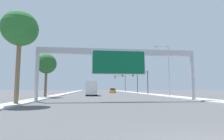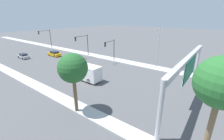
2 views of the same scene
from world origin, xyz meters
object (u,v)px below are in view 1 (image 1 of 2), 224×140
palm_tree_foreground (20,29)px  street_lamp_right (167,67)px  car_near_left (112,91)px  palm_tree_background (46,64)px  sign_gantry (119,59)px  traffic_light_near_intersection (142,78)px  traffic_light_mid_block (132,79)px  truck_box_primary (91,88)px  traffic_light_far_intersection (122,81)px  car_far_center (92,91)px

palm_tree_foreground → street_lamp_right: 23.90m
car_near_left → palm_tree_background: bearing=-118.2°
sign_gantry → traffic_light_near_intersection: size_ratio=3.46×
palm_tree_background → traffic_light_mid_block: bearing=44.7°
traffic_light_mid_block → palm_tree_foreground: palm_tree_foreground is taller
truck_box_primary → traffic_light_near_intersection: (12.42, 3.13, 2.43)m
truck_box_primary → street_lamp_right: bearing=-33.0°
traffic_light_mid_block → traffic_light_far_intersection: size_ratio=0.93×
sign_gantry → palm_tree_background: (-11.47, 10.14, 0.56)m
traffic_light_near_intersection → street_lamp_right: street_lamp_right is taller
car_near_left → traffic_light_mid_block: size_ratio=0.74×
car_far_center → traffic_light_near_intersection: bearing=-61.4°
palm_tree_foreground → traffic_light_far_intersection: bearing=70.2°
car_near_left → traffic_light_near_intersection: traffic_light_near_intersection is taller
car_near_left → traffic_light_far_intersection: bearing=66.2°
traffic_light_near_intersection → traffic_light_far_intersection: 30.01m
sign_gantry → palm_tree_background: palm_tree_background is taller
car_near_left → traffic_light_far_intersection: 13.75m
traffic_light_near_intersection → traffic_light_mid_block: (-0.26, 10.00, 0.43)m
traffic_light_mid_block → traffic_light_near_intersection: bearing=-88.5°
traffic_light_mid_block → palm_tree_background: 28.39m
car_far_center → traffic_light_near_intersection: (12.42, -22.75, 3.29)m
truck_box_primary → street_lamp_right: 16.61m
traffic_light_near_intersection → traffic_light_mid_block: traffic_light_mid_block is taller
car_far_center → palm_tree_foreground: (-7.08, -46.61, 6.81)m
traffic_light_near_intersection → sign_gantry: bearing=-113.9°
car_near_left → street_lamp_right: bearing=-77.7°
car_far_center → palm_tree_foreground: bearing=-98.6°
car_far_center → traffic_light_far_intersection: size_ratio=0.62×
traffic_light_mid_block → sign_gantry: bearing=-106.1°
palm_tree_background → traffic_light_near_intersection: bearing=26.0°
sign_gantry → palm_tree_foreground: 11.44m
traffic_light_far_intersection → palm_tree_background: (-20.29, -39.96, 1.19)m
car_near_left → traffic_light_far_intersection: size_ratio=0.69×
traffic_light_mid_block → palm_tree_foreground: size_ratio=0.69×
sign_gantry → car_near_left: bearing=84.7°
truck_box_primary → traffic_light_far_intersection: 35.49m
traffic_light_far_intersection → street_lamp_right: (1.21, -41.93, 0.80)m
palm_tree_foreground → palm_tree_background: (-0.88, 13.90, -1.63)m
traffic_light_near_intersection → traffic_light_far_intersection: bearing=90.2°
traffic_light_mid_block → palm_tree_background: bearing=-135.3°
car_far_center → palm_tree_foreground: 47.64m
sign_gantry → car_far_center: bearing=94.7°
sign_gantry → traffic_light_near_intersection: sign_gantry is taller
sign_gantry → palm_tree_foreground: size_ratio=2.18×
sign_gantry → car_near_left: 38.48m
traffic_light_near_intersection → street_lamp_right: (1.10, -11.93, 1.50)m
traffic_light_mid_block → traffic_light_far_intersection: traffic_light_far_intersection is taller
truck_box_primary → palm_tree_foreground: (-7.08, -20.72, 5.95)m
traffic_light_mid_block → palm_tree_background: palm_tree_background is taller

